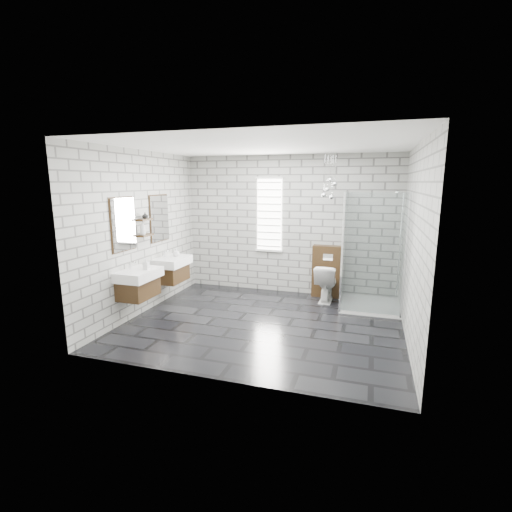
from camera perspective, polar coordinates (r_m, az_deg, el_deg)
The scene contains 20 objects.
floor at distance 5.95m, azimuth 1.12°, elevation -10.33°, with size 4.20×3.60×0.02m, color black.
ceiling at distance 5.56m, azimuth 1.23°, elevation 16.72°, with size 4.20×3.60×0.02m, color white.
wall_back at distance 7.34m, azimuth 5.14°, elevation 4.72°, with size 4.20×0.02×2.70m, color #A7A7A2.
wall_front at distance 3.92m, azimuth -6.24°, elevation -1.06°, with size 4.20×0.02×2.70m, color #A7A7A2.
wall_left at distance 6.50m, azimuth -17.01°, elevation 3.43°, with size 0.02×3.60×2.70m, color #A7A7A2.
wall_right at distance 5.41m, azimuth 23.18°, elevation 1.51°, with size 0.02×3.60×2.70m, color #A7A7A2.
vanity_left at distance 6.07m, azimuth -17.89°, elevation -2.86°, with size 0.47×0.70×1.57m.
vanity_right at distance 6.90m, azimuth -13.06°, elevation -0.94°, with size 0.47×0.70×1.57m.
shelf_lower at distance 6.42m, azimuth -16.66°, elevation 3.09°, with size 0.14×0.30×0.03m, color #382511.
shelf_upper at distance 6.39m, azimuth -16.79°, elevation 5.39°, with size 0.14×0.30×0.03m, color #382511.
window at distance 7.39m, azimuth 2.07°, elevation 6.36°, with size 0.56×0.05×1.48m.
cistern_panel at distance 7.25m, azimuth 11.02°, elevation -2.35°, with size 0.60×0.20×1.00m, color #382511.
flush_plate at distance 7.09m, azimuth 11.02°, elevation -0.18°, with size 0.18×0.01×0.12m, color silver.
shower_enclosure at distance 6.71m, azimuth 16.48°, elevation -3.68°, with size 1.00×1.00×2.03m.
pendant_cluster at distance 6.73m, azimuth 11.25°, elevation 10.15°, with size 0.26×0.23×0.82m.
toilet at distance 7.05m, azimuth 10.74°, elevation -4.04°, with size 0.38×0.67×0.69m, color white.
soap_bottle_a at distance 5.99m, azimuth -16.56°, elevation -1.17°, with size 0.08×0.08×0.18m, color #B2B2B2.
soap_bottle_b at distance 6.93m, azimuth -12.19°, elevation 0.56°, with size 0.12×0.12×0.15m, color #B2B2B2.
soap_bottle_c at distance 6.33m, azimuth -17.04°, elevation 4.13°, with size 0.09×0.09×0.23m, color #B2B2B2.
vase at distance 6.39m, azimuth -16.69°, elevation 5.99°, with size 0.10×0.10×0.10m, color #B2B2B2.
Camera 1 is at (1.54, -5.31, 2.18)m, focal length 26.00 mm.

